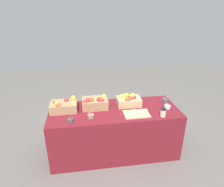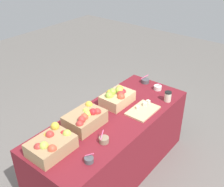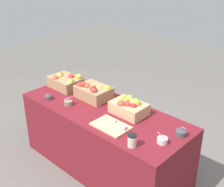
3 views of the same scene
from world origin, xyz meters
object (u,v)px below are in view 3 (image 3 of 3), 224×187
(sample_bowl_near, at_px, (68,103))
(coffee_cup, at_px, (132,141))
(sample_bowl_far, at_px, (162,140))
(sample_bowl_mid, at_px, (49,97))
(sample_bowl_extra, at_px, (181,133))
(apple_crate_middle, at_px, (93,92))
(cutting_board_front, at_px, (112,126))
(apple_crate_right, at_px, (129,106))
(apple_crate_left, at_px, (66,82))

(sample_bowl_near, height_order, coffee_cup, coffee_cup)
(sample_bowl_far, bearing_deg, sample_bowl_near, -174.42)
(sample_bowl_mid, relative_size, sample_bowl_extra, 0.88)
(apple_crate_middle, height_order, sample_bowl_extra, apple_crate_middle)
(sample_bowl_extra, bearing_deg, sample_bowl_mid, -165.16)
(coffee_cup, bearing_deg, sample_bowl_near, 173.75)
(cutting_board_front, xyz_separation_m, sample_bowl_far, (0.50, 0.11, 0.02))
(apple_crate_right, height_order, sample_bowl_near, apple_crate_right)
(sample_bowl_mid, relative_size, sample_bowl_far, 0.80)
(apple_crate_middle, bearing_deg, apple_crate_left, -176.55)
(sample_bowl_extra, bearing_deg, sample_bowl_near, -164.87)
(apple_crate_middle, bearing_deg, cutting_board_front, -27.85)
(sample_bowl_mid, distance_m, sample_bowl_extra, 1.52)
(apple_crate_left, height_order, apple_crate_middle, apple_crate_middle)
(cutting_board_front, height_order, sample_bowl_near, sample_bowl_near)
(cutting_board_front, bearing_deg, sample_bowl_near, 179.85)
(apple_crate_middle, distance_m, sample_bowl_far, 1.08)
(sample_bowl_mid, bearing_deg, apple_crate_left, 106.99)
(apple_crate_middle, bearing_deg, coffee_cup, -24.16)
(apple_crate_right, relative_size, sample_bowl_near, 3.52)
(apple_crate_left, bearing_deg, coffee_cup, -15.64)
(sample_bowl_far, bearing_deg, sample_bowl_extra, 75.61)
(sample_bowl_near, relative_size, coffee_cup, 0.87)
(sample_bowl_extra, relative_size, coffee_cup, 0.87)
(apple_crate_right, xyz_separation_m, sample_bowl_mid, (-0.86, -0.37, -0.06))
(apple_crate_left, xyz_separation_m, cutting_board_front, (1.02, -0.27, -0.07))
(apple_crate_left, distance_m, sample_bowl_far, 1.52)
(apple_crate_right, distance_m, coffee_cup, 0.57)
(apple_crate_left, relative_size, cutting_board_front, 1.07)
(sample_bowl_near, xyz_separation_m, sample_bowl_far, (1.14, 0.11, 0.00))
(cutting_board_front, distance_m, sample_bowl_extra, 0.64)
(apple_crate_left, height_order, apple_crate_right, apple_crate_left)
(sample_bowl_far, bearing_deg, apple_crate_left, 173.99)
(sample_bowl_near, xyz_separation_m, sample_bowl_extra, (1.20, 0.32, -0.00))
(cutting_board_front, relative_size, sample_bowl_extra, 3.50)
(apple_crate_right, relative_size, cutting_board_front, 1.01)
(cutting_board_front, xyz_separation_m, sample_bowl_extra, (0.55, 0.33, 0.01))
(apple_crate_left, distance_m, sample_bowl_near, 0.46)
(sample_bowl_mid, bearing_deg, apple_crate_right, 23.39)
(cutting_board_front, bearing_deg, sample_bowl_mid, -176.08)
(cutting_board_front, distance_m, sample_bowl_near, 0.65)
(apple_crate_left, relative_size, sample_bowl_far, 3.39)
(coffee_cup, bearing_deg, sample_bowl_extra, 63.54)
(apple_crate_right, relative_size, sample_bowl_extra, 3.52)
(cutting_board_front, xyz_separation_m, sample_bowl_near, (-0.65, 0.00, 0.01))
(sample_bowl_extra, distance_m, coffee_cup, 0.48)
(apple_crate_left, height_order, sample_bowl_far, apple_crate_left)
(apple_crate_left, bearing_deg, apple_crate_middle, 3.45)
(sample_bowl_mid, bearing_deg, sample_bowl_near, 13.52)
(apple_crate_middle, height_order, sample_bowl_far, apple_crate_middle)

